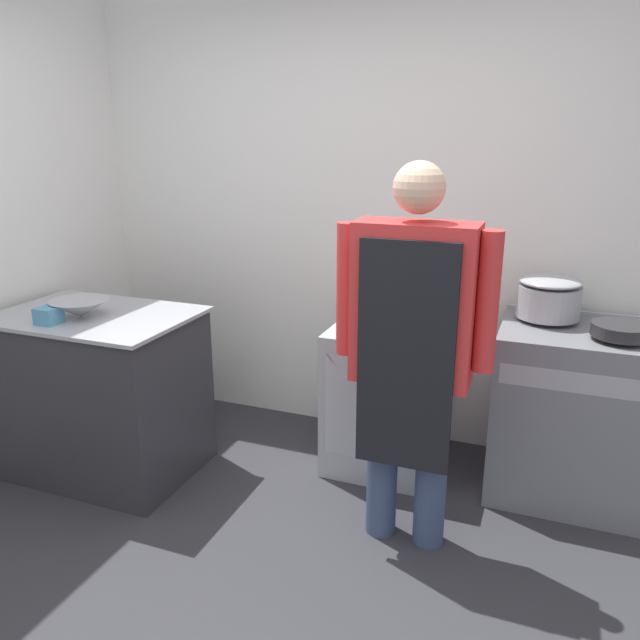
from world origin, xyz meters
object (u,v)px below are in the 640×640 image
object	(u,v)px
fridge_unit	(386,394)
saute_pan	(621,330)
stove	(572,414)
stock_pot	(549,297)
person_cook	(412,338)
mixing_bowl	(80,308)
plastic_tub	(49,316)

from	to	relation	value
fridge_unit	saute_pan	bearing A→B (deg)	-5.02
stove	fridge_unit	bearing A→B (deg)	-179.66
stove	stock_pot	size ratio (longest dim) A/B	2.93
saute_pan	person_cook	bearing A→B (deg)	-145.79
person_cook	saute_pan	xyz separation A→B (m)	(0.84, 0.57, -0.04)
mixing_bowl	saute_pan	bearing A→B (deg)	13.54
person_cook	mixing_bowl	size ratio (longest dim) A/B	5.69
fridge_unit	stove	bearing A→B (deg)	0.34
mixing_bowl	stock_pot	world-z (taller)	stock_pot
stove	stock_pot	xyz separation A→B (m)	(-0.17, 0.11, 0.57)
person_cook	mixing_bowl	xyz separation A→B (m)	(-1.72, -0.04, -0.04)
person_cook	plastic_tub	xyz separation A→B (m)	(-1.78, -0.19, -0.04)
mixing_bowl	stock_pot	size ratio (longest dim) A/B	0.97
fridge_unit	person_cook	distance (m)	0.92
saute_pan	stove	bearing A→B (deg)	145.63
plastic_tub	mixing_bowl	bearing A→B (deg)	67.07
person_cook	stock_pot	world-z (taller)	person_cook
stove	stock_pot	bearing A→B (deg)	148.15
stove	plastic_tub	world-z (taller)	plastic_tub
fridge_unit	stock_pot	world-z (taller)	stock_pot
mixing_bowl	plastic_tub	bearing A→B (deg)	-112.93
fridge_unit	mixing_bowl	world-z (taller)	mixing_bowl
fridge_unit	mixing_bowl	size ratio (longest dim) A/B	2.69
plastic_tub	stock_pot	distance (m)	2.50
mixing_bowl	stock_pot	bearing A→B (deg)	20.29
plastic_tub	saute_pan	world-z (taller)	plastic_tub
stove	person_cook	xyz separation A→B (m)	(-0.69, -0.68, 0.53)
plastic_tub	stock_pot	bearing A→B (deg)	23.00
fridge_unit	person_cook	xyz separation A→B (m)	(0.28, -0.67, 0.57)
stove	saute_pan	xyz separation A→B (m)	(0.15, -0.10, 0.49)
fridge_unit	saute_pan	size ratio (longest dim) A/B	3.11
stove	stock_pot	distance (m)	0.60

